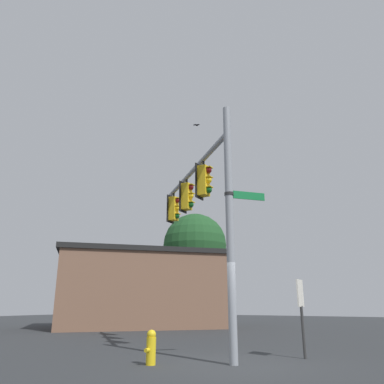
{
  "coord_description": "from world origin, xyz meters",
  "views": [
    {
      "loc": [
        9.28,
        4.06,
        1.45
      ],
      "look_at": [
        -2.4,
        -2.55,
        5.45
      ],
      "focal_mm": 35.17,
      "sensor_mm": 36.0,
      "label": 1
    }
  ],
  "objects_px": {
    "traffic_light_nearest_pole": "(204,181)",
    "traffic_light_mid_outer": "(174,209)",
    "bird_flying": "(196,125)",
    "street_name_sign": "(240,195)",
    "historical_marker": "(301,305)",
    "fire_hydrant": "(151,347)",
    "traffic_light_mid_inner": "(187,196)"
  },
  "relations": [
    {
      "from": "traffic_light_nearest_pole",
      "to": "traffic_light_mid_outer",
      "type": "height_order",
      "value": "same"
    },
    {
      "from": "street_name_sign",
      "to": "bird_flying",
      "type": "distance_m",
      "value": 5.73
    },
    {
      "from": "traffic_light_mid_inner",
      "to": "fire_hydrant",
      "type": "distance_m",
      "value": 6.5
    },
    {
      "from": "traffic_light_nearest_pole",
      "to": "bird_flying",
      "type": "relative_size",
      "value": 4.19
    },
    {
      "from": "traffic_light_nearest_pole",
      "to": "traffic_light_mid_inner",
      "type": "distance_m",
      "value": 2.05
    },
    {
      "from": "bird_flying",
      "to": "historical_marker",
      "type": "relative_size",
      "value": 0.15
    },
    {
      "from": "traffic_light_nearest_pole",
      "to": "traffic_light_mid_inner",
      "type": "height_order",
      "value": "same"
    },
    {
      "from": "traffic_light_mid_outer",
      "to": "historical_marker",
      "type": "bearing_deg",
      "value": 68.42
    },
    {
      "from": "street_name_sign",
      "to": "traffic_light_mid_outer",
      "type": "bearing_deg",
      "value": -130.35
    },
    {
      "from": "traffic_light_mid_inner",
      "to": "bird_flying",
      "type": "bearing_deg",
      "value": 107.69
    },
    {
      "from": "traffic_light_mid_inner",
      "to": "fire_hydrant",
      "type": "height_order",
      "value": "traffic_light_mid_inner"
    },
    {
      "from": "traffic_light_nearest_pole",
      "to": "historical_marker",
      "type": "relative_size",
      "value": 0.62
    },
    {
      "from": "traffic_light_mid_outer",
      "to": "bird_flying",
      "type": "bearing_deg",
      "value": 55.05
    },
    {
      "from": "street_name_sign",
      "to": "bird_flying",
      "type": "height_order",
      "value": "bird_flying"
    },
    {
      "from": "traffic_light_nearest_pole",
      "to": "traffic_light_mid_outer",
      "type": "bearing_deg",
      "value": -133.34
    },
    {
      "from": "street_name_sign",
      "to": "bird_flying",
      "type": "relative_size",
      "value": 2.99
    },
    {
      "from": "traffic_light_mid_inner",
      "to": "traffic_light_nearest_pole",
      "type": "bearing_deg",
      "value": 46.66
    },
    {
      "from": "fire_hydrant",
      "to": "street_name_sign",
      "type": "bearing_deg",
      "value": 121.8
    },
    {
      "from": "street_name_sign",
      "to": "historical_marker",
      "type": "height_order",
      "value": "street_name_sign"
    },
    {
      "from": "traffic_light_mid_outer",
      "to": "historical_marker",
      "type": "distance_m",
      "value": 7.43
    },
    {
      "from": "traffic_light_nearest_pole",
      "to": "bird_flying",
      "type": "bearing_deg",
      "value": -143.34
    },
    {
      "from": "traffic_light_nearest_pole",
      "to": "traffic_light_mid_inner",
      "type": "bearing_deg",
      "value": -133.34
    },
    {
      "from": "bird_flying",
      "to": "fire_hydrant",
      "type": "distance_m",
      "value": 9.07
    },
    {
      "from": "traffic_light_mid_outer",
      "to": "bird_flying",
      "type": "relative_size",
      "value": 4.19
    },
    {
      "from": "street_name_sign",
      "to": "fire_hydrant",
      "type": "height_order",
      "value": "street_name_sign"
    },
    {
      "from": "traffic_light_nearest_pole",
      "to": "traffic_light_mid_inner",
      "type": "xyz_separation_m",
      "value": [
        -1.4,
        -1.49,
        0.0
      ]
    },
    {
      "from": "traffic_light_nearest_pole",
      "to": "traffic_light_mid_outer",
      "type": "xyz_separation_m",
      "value": [
        -2.81,
        -2.98,
        0.0
      ]
    },
    {
      "from": "bird_flying",
      "to": "traffic_light_mid_inner",
      "type": "bearing_deg",
      "value": -72.31
    },
    {
      "from": "traffic_light_mid_outer",
      "to": "street_name_sign",
      "type": "distance_m",
      "value": 6.33
    },
    {
      "from": "street_name_sign",
      "to": "bird_flying",
      "type": "bearing_deg",
      "value": -133.38
    },
    {
      "from": "bird_flying",
      "to": "street_name_sign",
      "type": "bearing_deg",
      "value": 46.62
    },
    {
      "from": "fire_hydrant",
      "to": "traffic_light_mid_outer",
      "type": "bearing_deg",
      "value": -152.74
    }
  ]
}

